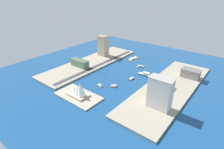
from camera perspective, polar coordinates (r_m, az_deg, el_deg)
The scene contains 24 objects.
ground_plane at distance 341.10m, azimuth 4.04°, elevation 0.08°, with size 440.00×440.00×0.00m, color navy.
quay_west at distance 305.58m, azimuth 17.84°, elevation -4.17°, with size 70.00×240.00×2.95m, color #9E937F.
quay_east at distance 392.60m, azimuth -6.65°, elevation 3.77°, with size 70.00×240.00×2.95m, color #9E937F.
peninsula_point at distance 276.47m, azimuth -10.78°, elevation -6.78°, with size 72.06×38.38×2.00m, color #A89E89.
road_strip at distance 376.49m, azimuth -4.04°, elevation 3.15°, with size 9.07×228.00×0.15m, color #38383D.
yacht_sleek_gray at distance 375.30m, azimuth 9.07°, elevation 2.57°, with size 14.06×12.76×4.20m.
barge_flat_brown at distance 418.13m, azimuth 6.70°, elevation 5.11°, with size 11.09×30.67×3.10m.
patrol_launch_navy at distance 323.04m, azimuth 6.34°, elevation -1.34°, with size 8.02×11.70×3.24m.
water_taxi_orange at distance 299.75m, azimuth -3.86°, elevation -3.50°, with size 12.65×5.87×4.00m.
tugboat_red at distance 296.73m, azimuth 0.64°, elevation -3.74°, with size 11.96×7.56×3.94m.
ferry_green_doubledeck at distance 340.66m, azimuth 10.57°, elevation 0.10°, with size 27.78×11.88×6.75m.
carpark_squat_concrete at distance 349.44m, azimuth 23.93°, elevation 0.35°, with size 32.25×19.97×15.24m.
apartment_midrise_tan at distance 295.70m, azimuth 14.96°, elevation -2.80°, with size 24.58×18.11×15.07m.
terminal_long_green at distance 372.18m, azimuth -10.36°, elevation 3.67°, with size 41.56×16.03×14.13m.
hotel_broad_white at distance 240.49m, azimuth 15.15°, elevation -5.84°, with size 31.57×16.56×44.56m.
office_block_beige at distance 426.05m, azimuth -2.91°, elevation 9.24°, with size 22.76×19.09×46.73m.
sedan_silver at distance 340.58m, azimuth -9.61°, elevation 0.44°, with size 1.80×4.87×1.61m.
suv_black at distance 399.28m, azimuth -0.25°, elevation 4.71°, with size 2.14×4.58×1.72m.
pickup_red at distance 393.76m, azimuth -1.23°, elevation 4.38°, with size 2.08×4.45×1.44m.
van_white at distance 346.22m, azimuth -8.68°, elevation 0.96°, with size 2.03×4.56×1.70m.
hatchback_blue at distance 361.00m, azimuth -7.11°, elevation 2.13°, with size 1.99×4.55×1.71m.
traffic_light_waterfront at distance 389.35m, azimuth -0.90°, elevation 4.67°, with size 0.36×0.36×6.50m.
opera_landmark at distance 270.07m, azimuth -10.65°, elevation -5.20°, with size 32.78×20.34×24.95m.
park_tree_cluster at distance 300.60m, azimuth 18.47°, elevation -3.16°, with size 6.42×12.00×8.88m.
Camera 1 is at (-171.58, 254.97, 148.00)m, focal length 28.45 mm.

